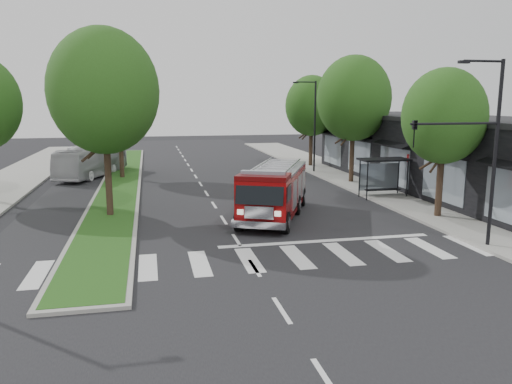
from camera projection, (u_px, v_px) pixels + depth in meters
ground at (236, 240)px, 22.95m from camera, size 140.00×140.00×0.00m
sidewalk_right at (387, 191)px, 35.14m from camera, size 5.00×80.00×0.15m
median at (121, 182)px, 39.00m from camera, size 3.00×50.00×0.15m
storefront_row at (446, 155)px, 35.64m from camera, size 8.00×30.00×5.00m
bus_shelter at (383, 167)px, 32.74m from camera, size 3.20×1.60×2.61m
tree_right_near at (444, 116)px, 26.26m from camera, size 4.40×4.40×8.05m
tree_right_mid at (354, 98)px, 37.62m from camera, size 5.60×5.60×9.72m
tree_right_far at (312, 106)px, 47.36m from camera, size 5.00×5.00×8.73m
tree_median_near at (104, 91)px, 26.25m from camera, size 5.80×5.80×10.16m
tree_median_far at (119, 99)px, 39.76m from camera, size 5.60×5.60×9.72m
streetlight_right_near at (478, 141)px, 20.73m from camera, size 4.08×0.22×8.00m
streetlight_right_far at (313, 122)px, 43.52m from camera, size 2.11×0.20×8.00m
fire_engine at (274, 192)px, 27.26m from camera, size 5.84×8.88×2.98m
city_bus at (92, 161)px, 42.03m from camera, size 5.35×9.83×2.68m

